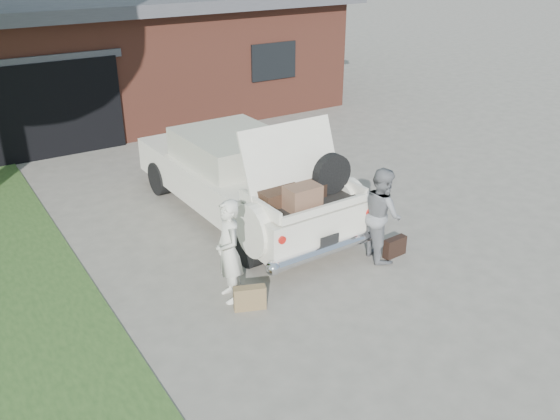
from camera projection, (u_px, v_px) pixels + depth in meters
ground at (302, 293)px, 8.65m from camera, size 90.00×90.00×0.00m
house at (107, 52)px, 17.20m from camera, size 12.80×7.80×3.30m
sedan at (243, 176)px, 10.76m from camera, size 2.16×5.26×2.10m
woman_left at (229, 251)px, 8.21m from camera, size 0.46×0.61×1.53m
woman_right at (381, 214)px, 9.32m from camera, size 0.74×0.86×1.52m
suitcase_left at (250, 298)px, 8.22m from camera, size 0.47×0.30×0.35m
suitcase_right at (395, 247)px, 9.59m from camera, size 0.42×0.16×0.32m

